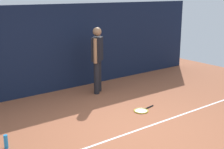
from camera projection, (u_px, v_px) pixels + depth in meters
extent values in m
plane|color=#9E5638|center=(125.00, 129.00, 6.04)|extent=(12.00, 12.00, 0.00)
cube|color=#141E38|center=(50.00, 49.00, 8.05)|extent=(10.00, 0.10, 2.26)
cube|color=white|center=(131.00, 132.00, 5.89)|extent=(9.00, 0.05, 0.00)
cylinder|color=black|center=(99.00, 75.00, 8.25)|extent=(0.14, 0.14, 0.85)
cylinder|color=black|center=(97.00, 78.00, 8.02)|extent=(0.14, 0.14, 0.85)
cube|color=black|center=(97.00, 49.00, 7.95)|extent=(0.45, 0.43, 0.60)
sphere|color=#9E704C|center=(97.00, 32.00, 7.84)|extent=(0.22, 0.22, 0.22)
cylinder|color=#9E704C|center=(99.00, 48.00, 8.16)|extent=(0.09, 0.09, 0.62)
cylinder|color=#9E704C|center=(95.00, 51.00, 7.74)|extent=(0.09, 0.09, 0.62)
cylinder|color=black|center=(149.00, 107.00, 7.14)|extent=(0.30, 0.08, 0.03)
torus|color=gold|center=(141.00, 111.00, 6.93)|extent=(0.38, 0.38, 0.02)
cylinder|color=#B2B2B2|center=(141.00, 111.00, 6.93)|extent=(0.32, 0.32, 0.00)
cylinder|color=#268CD8|center=(6.00, 142.00, 5.27)|extent=(0.07, 0.07, 0.24)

